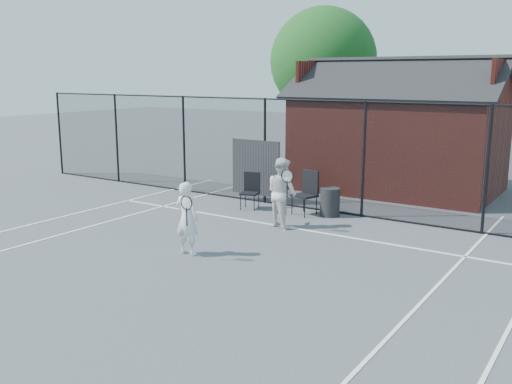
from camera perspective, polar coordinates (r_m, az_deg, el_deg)
The scene contains 10 objects.
ground at distance 11.45m, azimuth -4.18°, elevation -6.88°, with size 80.00×80.00×0.00m, color #494D53.
court_lines at distance 10.50m, azimuth -8.63°, elevation -8.71°, with size 11.02×18.00×0.01m.
fence at distance 15.42m, azimuth 6.21°, elevation 3.43°, with size 22.04×3.00×3.00m.
clubhouse at distance 18.74m, azimuth 14.07°, elevation 5.10°, with size 6.50×4.36×4.19m.
tree_left at distance 24.75m, azimuth 6.76°, elevation 12.86°, with size 4.48×4.48×6.44m.
player_front at distance 11.69m, azimuth -6.92°, elevation -2.63°, with size 0.68×0.50×1.52m.
player_back at distance 13.78m, azimuth 2.62°, elevation -0.02°, with size 1.01×0.90×1.69m.
chair_left at distance 15.63m, azimuth -0.63°, elevation 0.04°, with size 0.47×0.49×0.98m, color black.
chair_right at distance 15.02m, azimuth 4.86°, elevation -0.16°, with size 0.55×0.57×1.14m, color black.
waste_bin at distance 15.00m, azimuth 7.41°, elevation -1.00°, with size 0.51×0.51×0.75m, color black.
Camera 1 is at (6.65, -8.59, 3.63)m, focal length 40.00 mm.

